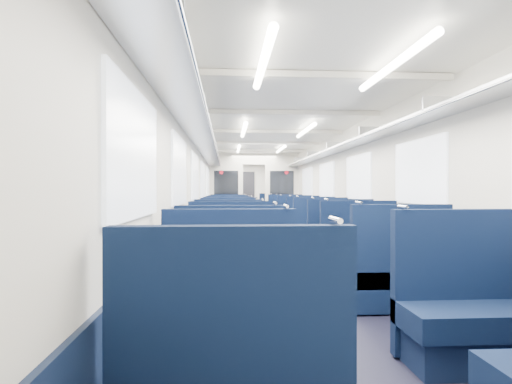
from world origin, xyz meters
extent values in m
cube|color=black|center=(0.00, 0.00, 0.00)|extent=(2.80, 18.00, 0.01)
cube|color=white|center=(0.00, 0.00, 2.35)|extent=(2.80, 18.00, 0.01)
cube|color=beige|center=(-1.40, 0.00, 1.18)|extent=(0.02, 18.00, 2.35)
cube|color=black|center=(-1.39, 0.00, 0.35)|extent=(0.03, 17.90, 0.70)
cube|color=beige|center=(1.40, 0.00, 1.18)|extent=(0.02, 18.00, 2.35)
cube|color=black|center=(1.39, 0.00, 0.35)|extent=(0.03, 17.90, 0.70)
cube|color=beige|center=(0.00, 9.00, 1.18)|extent=(2.80, 0.02, 2.35)
cube|color=#B2B5BA|center=(-1.22, 0.00, 1.97)|extent=(0.34, 17.40, 0.04)
cylinder|color=silver|center=(-1.04, 0.00, 1.95)|extent=(0.02, 17.40, 0.02)
cube|color=#B2B5BA|center=(-1.22, -8.00, 2.05)|extent=(0.34, 0.03, 0.14)
cube|color=#B2B5BA|center=(-1.22, -6.00, 2.05)|extent=(0.34, 0.03, 0.14)
cube|color=#B2B5BA|center=(-1.22, -4.00, 2.05)|extent=(0.34, 0.03, 0.14)
cube|color=#B2B5BA|center=(-1.22, -2.00, 2.05)|extent=(0.34, 0.03, 0.14)
cube|color=#B2B5BA|center=(-1.22, 0.00, 2.05)|extent=(0.34, 0.03, 0.14)
cube|color=#B2B5BA|center=(-1.22, 2.00, 2.05)|extent=(0.34, 0.03, 0.14)
cube|color=#B2B5BA|center=(-1.22, 4.00, 2.05)|extent=(0.34, 0.03, 0.14)
cube|color=#B2B5BA|center=(-1.22, 6.00, 2.05)|extent=(0.34, 0.03, 0.14)
cube|color=#B2B5BA|center=(-1.22, 8.00, 2.05)|extent=(0.34, 0.03, 0.14)
cube|color=#B2B5BA|center=(1.22, 0.00, 1.97)|extent=(0.34, 17.40, 0.04)
cylinder|color=silver|center=(1.04, 0.00, 1.95)|extent=(0.02, 17.40, 0.02)
cube|color=#B2B5BA|center=(1.22, -6.00, 2.05)|extent=(0.34, 0.03, 0.14)
cube|color=#B2B5BA|center=(1.22, -4.00, 2.05)|extent=(0.34, 0.03, 0.14)
cube|color=#B2B5BA|center=(1.22, -2.00, 2.05)|extent=(0.34, 0.03, 0.14)
cube|color=#B2B5BA|center=(1.22, 0.00, 2.05)|extent=(0.34, 0.03, 0.14)
cube|color=#B2B5BA|center=(1.22, 2.00, 2.05)|extent=(0.34, 0.03, 0.14)
cube|color=#B2B5BA|center=(1.22, 4.00, 2.05)|extent=(0.34, 0.03, 0.14)
cube|color=#B2B5BA|center=(1.22, 6.00, 2.05)|extent=(0.34, 0.03, 0.14)
cube|color=#B2B5BA|center=(1.22, 8.00, 2.05)|extent=(0.34, 0.03, 0.14)
cube|color=white|center=(-1.38, -7.50, 1.42)|extent=(0.02, 1.30, 0.75)
cube|color=white|center=(-1.38, -5.20, 1.42)|extent=(0.02, 1.30, 0.75)
cube|color=white|center=(-1.38, -2.90, 1.42)|extent=(0.02, 1.30, 0.75)
cube|color=white|center=(-1.38, -0.60, 1.42)|extent=(0.02, 1.30, 0.75)
cube|color=white|center=(-1.38, 1.70, 1.42)|extent=(0.02, 1.30, 0.75)
cube|color=white|center=(-1.38, 4.50, 1.42)|extent=(0.02, 1.30, 0.75)
cube|color=white|center=(-1.38, 6.80, 1.42)|extent=(0.02, 1.30, 0.75)
cube|color=white|center=(1.38, -5.20, 1.42)|extent=(0.02, 1.30, 0.75)
cube|color=white|center=(1.38, -2.90, 1.42)|extent=(0.02, 1.30, 0.75)
cube|color=white|center=(1.38, -0.60, 1.42)|extent=(0.02, 1.30, 0.75)
cube|color=white|center=(1.38, 1.70, 1.42)|extent=(0.02, 1.30, 0.75)
cube|color=white|center=(1.38, 4.50, 1.42)|extent=(0.02, 1.30, 0.75)
cube|color=white|center=(1.38, 6.80, 1.42)|extent=(0.02, 1.30, 0.75)
cube|color=silver|center=(0.00, -6.00, 2.31)|extent=(2.70, 0.06, 0.06)
cube|color=silver|center=(0.00, -4.00, 2.31)|extent=(2.70, 0.06, 0.06)
cube|color=silver|center=(0.00, -2.00, 2.31)|extent=(2.70, 0.06, 0.06)
cube|color=silver|center=(0.00, 0.00, 2.31)|extent=(2.70, 0.06, 0.06)
cube|color=silver|center=(0.00, 2.00, 2.31)|extent=(2.70, 0.06, 0.06)
cube|color=silver|center=(0.00, 4.00, 2.31)|extent=(2.70, 0.06, 0.06)
cube|color=silver|center=(0.00, 6.00, 2.31)|extent=(2.70, 0.06, 0.06)
cube|color=silver|center=(0.00, 8.00, 2.31)|extent=(2.70, 0.06, 0.06)
cylinder|color=white|center=(-0.55, -6.50, 2.26)|extent=(0.07, 1.60, 0.07)
cylinder|color=white|center=(-0.55, -2.50, 2.26)|extent=(0.07, 1.60, 0.07)
cylinder|color=white|center=(-0.55, 1.00, 2.26)|extent=(0.07, 1.60, 0.07)
cylinder|color=white|center=(-0.55, 5.50, 2.26)|extent=(0.07, 1.60, 0.07)
cylinder|color=white|center=(0.55, -6.50, 2.26)|extent=(0.07, 1.60, 0.07)
cylinder|color=white|center=(0.55, -2.50, 2.26)|extent=(0.07, 1.60, 0.07)
cylinder|color=white|center=(0.55, 1.00, 2.26)|extent=(0.07, 1.60, 0.07)
cylinder|color=white|center=(0.55, 5.50, 2.26)|extent=(0.07, 1.60, 0.07)
cube|color=black|center=(0.00, 8.94, 1.00)|extent=(0.75, 0.06, 2.00)
cube|color=silver|center=(-0.88, 3.37, 1.18)|extent=(1.05, 0.08, 2.35)
cube|color=black|center=(-0.87, 3.32, 1.40)|extent=(0.76, 0.02, 0.80)
cylinder|color=red|center=(-1.02, 3.31, 1.75)|extent=(0.12, 0.01, 0.12)
cube|color=silver|center=(0.88, 3.37, 1.18)|extent=(1.05, 0.08, 2.35)
cube|color=black|center=(0.87, 3.32, 1.40)|extent=(0.76, 0.02, 0.80)
cylinder|color=red|center=(1.02, 3.31, 1.75)|extent=(0.12, 0.01, 0.12)
cube|color=silver|center=(0.00, 3.37, 2.17)|extent=(0.70, 0.08, 0.35)
cube|color=#0B1936|center=(-0.83, -8.34, 0.54)|extent=(0.98, 0.09, 1.05)
cylinder|color=silver|center=(-0.41, -8.34, 1.09)|extent=(0.02, 0.15, 0.02)
cube|color=#0B1936|center=(-0.83, -7.10, 0.34)|extent=(0.98, 0.52, 0.17)
cube|color=black|center=(-0.83, -7.10, 0.13)|extent=(0.90, 0.41, 0.25)
cube|color=#0B1936|center=(-0.83, -6.89, 0.54)|extent=(0.98, 0.09, 1.05)
cylinder|color=silver|center=(-0.41, -6.89, 1.09)|extent=(0.02, 0.15, 0.02)
cube|color=#0B1936|center=(0.83, -7.26, 0.34)|extent=(0.98, 0.52, 0.17)
cube|color=black|center=(0.83, -7.26, 0.13)|extent=(0.90, 0.41, 0.25)
cube|color=#0B1936|center=(0.83, -7.05, 0.54)|extent=(0.98, 0.09, 1.05)
cylinder|color=silver|center=(0.41, -7.05, 1.09)|extent=(0.02, 0.15, 0.02)
cube|color=#0B1936|center=(-0.83, -5.96, 0.34)|extent=(0.98, 0.52, 0.17)
cube|color=black|center=(-0.83, -5.96, 0.13)|extent=(0.90, 0.41, 0.25)
cube|color=#0B1936|center=(-0.83, -6.17, 0.54)|extent=(0.98, 0.09, 1.05)
cylinder|color=silver|center=(-0.41, -6.17, 1.09)|extent=(0.02, 0.15, 0.02)
cube|color=#0B1936|center=(0.83, -5.81, 0.34)|extent=(0.98, 0.52, 0.17)
cube|color=black|center=(0.83, -5.81, 0.13)|extent=(0.90, 0.41, 0.25)
cube|color=#0B1936|center=(0.83, -6.02, 0.54)|extent=(0.98, 0.09, 1.05)
cylinder|color=silver|center=(0.41, -6.02, 1.09)|extent=(0.02, 0.15, 0.02)
cube|color=#0B1936|center=(-0.83, -4.99, 0.34)|extent=(0.98, 0.52, 0.17)
cube|color=black|center=(-0.83, -4.99, 0.13)|extent=(0.90, 0.41, 0.25)
cube|color=#0B1936|center=(-0.83, -4.78, 0.54)|extent=(0.98, 0.09, 1.05)
cylinder|color=silver|center=(-0.41, -4.78, 1.09)|extent=(0.02, 0.15, 0.02)
cube|color=#0B1936|center=(0.83, -4.88, 0.34)|extent=(0.98, 0.52, 0.17)
cube|color=black|center=(0.83, -4.88, 0.13)|extent=(0.90, 0.41, 0.25)
cube|color=#0B1936|center=(0.83, -4.67, 0.54)|extent=(0.98, 0.09, 1.05)
cylinder|color=silver|center=(0.41, -4.67, 1.09)|extent=(0.02, 0.15, 0.02)
cube|color=#0B1936|center=(-0.83, -3.58, 0.34)|extent=(0.98, 0.52, 0.17)
cube|color=black|center=(-0.83, -3.58, 0.13)|extent=(0.90, 0.41, 0.25)
cube|color=#0B1936|center=(-0.83, -3.80, 0.54)|extent=(0.98, 0.09, 1.05)
cylinder|color=silver|center=(-0.41, -3.80, 1.09)|extent=(0.02, 0.15, 0.02)
cube|color=#0B1936|center=(0.83, -3.59, 0.34)|extent=(0.98, 0.52, 0.17)
cube|color=black|center=(0.83, -3.59, 0.13)|extent=(0.90, 0.41, 0.25)
cube|color=#0B1936|center=(0.83, -3.80, 0.54)|extent=(0.98, 0.09, 1.05)
cylinder|color=silver|center=(0.41, -3.80, 1.09)|extent=(0.02, 0.15, 0.02)
cube|color=#0B1936|center=(-0.83, -2.64, 0.34)|extent=(0.98, 0.52, 0.17)
cube|color=black|center=(-0.83, -2.64, 0.13)|extent=(0.90, 0.41, 0.25)
cube|color=#0B1936|center=(-0.83, -2.42, 0.54)|extent=(0.98, 0.09, 1.05)
cylinder|color=silver|center=(-0.41, -2.42, 1.09)|extent=(0.02, 0.15, 0.02)
cube|color=#0B1936|center=(0.83, -2.67, 0.34)|extent=(0.98, 0.52, 0.17)
cube|color=black|center=(0.83, -2.67, 0.13)|extent=(0.90, 0.41, 0.25)
cube|color=#0B1936|center=(0.83, -2.45, 0.54)|extent=(0.98, 0.09, 1.05)
cylinder|color=silver|center=(0.41, -2.45, 1.09)|extent=(0.02, 0.15, 0.02)
cube|color=#0B1936|center=(-0.83, -1.25, 0.34)|extent=(0.98, 0.52, 0.17)
cube|color=black|center=(-0.83, -1.25, 0.13)|extent=(0.90, 0.41, 0.25)
cube|color=#0B1936|center=(-0.83, -1.46, 0.54)|extent=(0.98, 0.09, 1.05)
cylinder|color=silver|center=(-0.41, -1.46, 1.09)|extent=(0.02, 0.15, 0.02)
cube|color=#0B1936|center=(0.83, -1.34, 0.34)|extent=(0.98, 0.52, 0.17)
cube|color=black|center=(0.83, -1.34, 0.13)|extent=(0.90, 0.41, 0.25)
cube|color=#0B1936|center=(0.83, -1.55, 0.54)|extent=(0.98, 0.09, 1.05)
cylinder|color=silver|center=(0.41, -1.55, 1.09)|extent=(0.02, 0.15, 0.02)
cube|color=#0B1936|center=(-0.83, -0.38, 0.34)|extent=(0.98, 0.52, 0.17)
cube|color=black|center=(-0.83, -0.38, 0.13)|extent=(0.90, 0.41, 0.25)
cube|color=#0B1936|center=(-0.83, -0.17, 0.54)|extent=(0.98, 0.09, 1.05)
cylinder|color=silver|center=(-0.41, -0.17, 1.09)|extent=(0.02, 0.15, 0.02)
cube|color=#0B1936|center=(0.83, -0.30, 0.34)|extent=(0.98, 0.52, 0.17)
cube|color=black|center=(0.83, -0.30, 0.13)|extent=(0.90, 0.41, 0.25)
cube|color=#0B1936|center=(0.83, -0.09, 0.54)|extent=(0.98, 0.09, 1.05)
cylinder|color=silver|center=(0.41, -0.09, 1.09)|extent=(0.02, 0.15, 0.02)
cube|color=#0B1936|center=(-0.83, 0.92, 0.34)|extent=(0.98, 0.52, 0.17)
cube|color=black|center=(-0.83, 0.92, 0.13)|extent=(0.90, 0.41, 0.25)
cube|color=#0B1936|center=(-0.83, 0.71, 0.54)|extent=(0.98, 0.09, 1.05)
cylinder|color=silver|center=(-0.41, 0.71, 1.09)|extent=(0.02, 0.15, 0.02)
cube|color=#0B1936|center=(0.83, 1.01, 0.34)|extent=(0.98, 0.52, 0.17)
cube|color=black|center=(0.83, 1.01, 0.13)|extent=(0.90, 0.41, 0.25)
cube|color=#0B1936|center=(0.83, 0.80, 0.54)|extent=(0.98, 0.09, 1.05)
cylinder|color=silver|center=(0.41, 0.80, 1.09)|extent=(0.02, 0.15, 0.02)
cube|color=#0B1936|center=(-0.83, 2.07, 0.34)|extent=(0.98, 0.52, 0.17)
cube|color=black|center=(-0.83, 2.07, 0.13)|extent=(0.90, 0.41, 0.25)
cube|color=#0B1936|center=(-0.83, 2.28, 0.54)|extent=(0.98, 0.09, 1.05)
cylinder|color=silver|center=(-0.41, 2.28, 1.09)|extent=(0.02, 0.15, 0.02)
cube|color=#0B1936|center=(0.83, 1.98, 0.34)|extent=(0.98, 0.52, 0.17)
cube|color=black|center=(0.83, 1.98, 0.13)|extent=(0.90, 0.41, 0.25)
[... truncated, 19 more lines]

